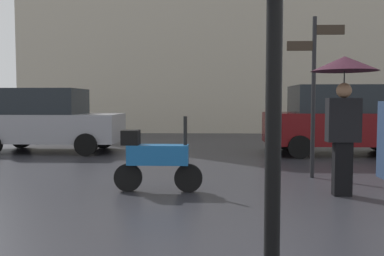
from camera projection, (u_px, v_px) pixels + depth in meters
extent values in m
cylinder|color=black|center=(273.00, 129.00, 1.79)|extent=(0.07, 0.07, 2.71)
cube|color=black|center=(342.00, 169.00, 6.51)|extent=(0.28, 0.18, 0.84)
cube|color=black|center=(343.00, 120.00, 6.46)|extent=(0.50, 0.23, 0.68)
sphere|color=#936B4C|center=(344.00, 90.00, 6.43)|extent=(0.23, 0.23, 0.23)
cylinder|color=black|center=(344.00, 81.00, 6.42)|extent=(0.02, 0.02, 0.30)
cone|color=#321421|center=(345.00, 64.00, 6.40)|extent=(1.02, 1.02, 0.23)
cylinder|color=black|center=(188.00, 178.00, 6.77)|extent=(0.46, 0.09, 0.46)
cylinder|color=black|center=(128.00, 178.00, 6.81)|extent=(0.46, 0.09, 0.46)
cube|color=#195999|center=(158.00, 155.00, 6.76)|extent=(0.99, 0.32, 0.32)
cube|color=black|center=(131.00, 137.00, 6.77)|extent=(0.28, 0.28, 0.24)
cylinder|color=black|center=(185.00, 133.00, 6.72)|extent=(0.06, 0.06, 0.55)
cube|color=#590C0F|center=(342.00, 128.00, 11.56)|extent=(4.21, 1.88, 0.86)
cube|color=black|center=(335.00, 99.00, 11.52)|extent=(2.32, 1.73, 0.75)
cylinder|color=black|center=(378.00, 141.00, 12.47)|extent=(0.60, 0.18, 0.60)
cylinder|color=black|center=(286.00, 140.00, 12.58)|extent=(0.60, 0.18, 0.60)
cylinder|color=black|center=(300.00, 147.00, 10.71)|extent=(0.60, 0.18, 0.60)
cube|color=gray|center=(51.00, 128.00, 12.18)|extent=(4.05, 1.86, 0.80)
cube|color=black|center=(43.00, 101.00, 12.14)|extent=(2.23, 1.71, 0.74)
cylinder|color=black|center=(103.00, 139.00, 13.08)|extent=(0.62, 0.18, 0.62)
cylinder|color=black|center=(86.00, 145.00, 11.23)|extent=(0.62, 0.18, 0.62)
cylinder|color=black|center=(21.00, 138.00, 13.19)|extent=(0.62, 0.18, 0.62)
cylinder|color=black|center=(313.00, 98.00, 7.98)|extent=(0.08, 0.08, 3.08)
cube|color=#33281E|center=(330.00, 30.00, 7.89)|extent=(0.56, 0.04, 0.18)
cube|color=#33281E|center=(301.00, 46.00, 7.93)|extent=(0.52, 0.04, 0.18)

